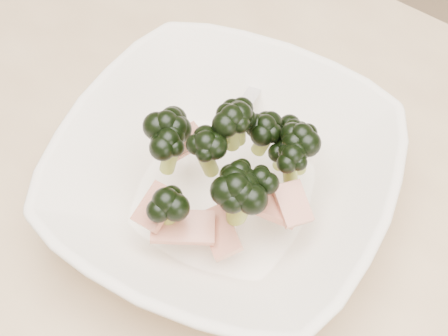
% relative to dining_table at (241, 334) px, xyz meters
% --- Properties ---
extents(dining_table, '(1.20, 0.80, 0.75)m').
position_rel_dining_table_xyz_m(dining_table, '(0.00, 0.00, 0.00)').
color(dining_table, tan).
rests_on(dining_table, ground).
extents(broccoli_dish, '(0.34, 0.34, 0.12)m').
position_rel_dining_table_xyz_m(broccoli_dish, '(-0.07, 0.07, 0.14)').
color(broccoli_dish, white).
rests_on(broccoli_dish, dining_table).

